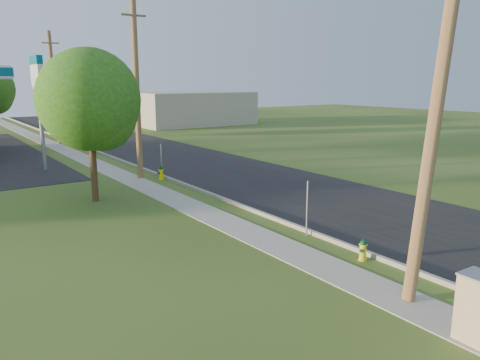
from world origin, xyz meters
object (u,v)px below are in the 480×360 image
(price_pylon, at_px, (37,80))
(hydrant_near, at_px, (363,250))
(utility_pole_mid, at_px, (137,89))
(utility_pole_near, at_px, (436,108))
(utility_pole_far, at_px, (54,88))
(hydrant_far, at_px, (91,149))
(tree_verge, at_px, (92,104))
(hydrant_mid, at_px, (161,173))

(price_pylon, height_order, hydrant_near, price_pylon)
(utility_pole_mid, xyz_separation_m, price_pylon, (-3.90, 5.50, 0.48))
(utility_pole_near, xyz_separation_m, utility_pole_mid, (-0.00, 18.00, 0.15))
(utility_pole_mid, bearing_deg, utility_pole_near, -90.00)
(utility_pole_far, bearing_deg, hydrant_far, -85.31)
(hydrant_far, bearing_deg, utility_pole_mid, -93.20)
(tree_verge, bearing_deg, price_pylon, 91.66)
(utility_pole_near, relative_size, hydrant_near, 13.87)
(utility_pole_near, bearing_deg, hydrant_mid, 87.35)
(utility_pole_far, relative_size, price_pylon, 1.39)
(price_pylon, xyz_separation_m, tree_verge, (0.26, -9.15, -1.01))
(utility_pole_mid, height_order, price_pylon, utility_pole_mid)
(tree_verge, height_order, hydrant_near, tree_verge)
(utility_pole_near, relative_size, price_pylon, 1.38)
(hydrant_near, bearing_deg, utility_pole_near, -105.13)
(utility_pole_near, xyz_separation_m, utility_pole_far, (-0.00, 36.00, 0.00))
(utility_pole_near, relative_size, utility_pole_mid, 0.97)
(hydrant_near, relative_size, hydrant_far, 1.03)
(hydrant_far, bearing_deg, hydrant_near, -89.84)
(tree_verge, distance_m, hydrant_mid, 6.54)
(utility_pole_near, height_order, hydrant_far, utility_pole_near)
(price_pylon, relative_size, hydrant_near, 10.02)
(hydrant_mid, height_order, hydrant_far, hydrant_mid)
(utility_pole_far, xyz_separation_m, hydrant_far, (0.60, -7.30, -4.48))
(utility_pole_mid, relative_size, hydrant_near, 14.34)
(utility_pole_near, distance_m, price_pylon, 23.83)
(utility_pole_far, bearing_deg, utility_pole_mid, -90.00)
(tree_verge, bearing_deg, hydrant_far, 73.57)
(utility_pole_near, height_order, hydrant_near, utility_pole_near)
(utility_pole_mid, distance_m, hydrant_near, 16.20)
(hydrant_mid, relative_size, hydrant_far, 1.15)
(utility_pole_near, xyz_separation_m, hydrant_far, (0.60, 28.70, -4.48))
(hydrant_mid, bearing_deg, tree_verge, -149.28)
(price_pylon, bearing_deg, tree_verge, -88.34)
(utility_pole_near, distance_m, hydrant_far, 29.06)
(utility_pole_near, relative_size, tree_verge, 1.38)
(hydrant_near, bearing_deg, hydrant_far, 90.16)
(utility_pole_far, distance_m, hydrant_near, 33.82)
(utility_pole_near, distance_m, tree_verge, 14.80)
(price_pylon, relative_size, tree_verge, 1.00)
(tree_verge, bearing_deg, utility_pole_near, -75.78)
(tree_verge, relative_size, hydrant_near, 10.04)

